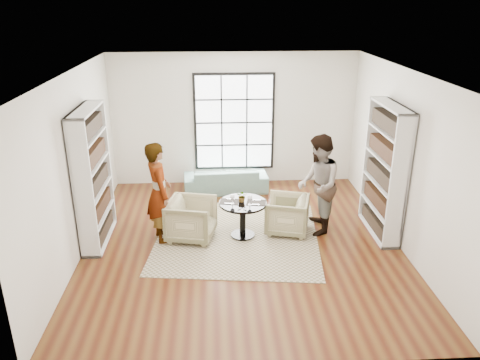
{
  "coord_description": "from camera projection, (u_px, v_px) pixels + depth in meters",
  "views": [
    {
      "loc": [
        -0.47,
        -7.34,
        4.09
      ],
      "look_at": [
        -0.02,
        0.4,
        1.05
      ],
      "focal_mm": 35.0,
      "sensor_mm": 36.0,
      "label": 1
    }
  ],
  "objects": [
    {
      "name": "ground",
      "position": [
        242.0,
        243.0,
        8.34
      ],
      "size": [
        6.0,
        6.0,
        0.0
      ],
      "primitive_type": "plane",
      "color": "#583615"
    },
    {
      "name": "sofa",
      "position": [
        226.0,
        179.0,
        10.51
      ],
      "size": [
        1.89,
        0.84,
        0.54
      ],
      "primitive_type": "imported",
      "rotation": [
        0.0,
        0.0,
        3.2
      ],
      "color": "gray",
      "rests_on": "ground"
    },
    {
      "name": "armchair_right",
      "position": [
        287.0,
        215.0,
        8.62
      ],
      "size": [
        0.93,
        0.92,
        0.69
      ],
      "primitive_type": "imported",
      "rotation": [
        0.0,
        0.0,
        -1.84
      ],
      "color": "tan",
      "rests_on": "ground"
    },
    {
      "name": "person_right",
      "position": [
        318.0,
        185.0,
        8.44
      ],
      "size": [
        0.82,
        0.99,
        1.85
      ],
      "primitive_type": "imported",
      "rotation": [
        0.0,
        0.0,
        -1.71
      ],
      "color": "gray",
      "rests_on": "ground"
    },
    {
      "name": "cutlery_left",
      "position": [
        230.0,
        201.0,
        8.35
      ],
      "size": [
        0.18,
        0.24,
        0.01
      ],
      "primitive_type": null,
      "rotation": [
        0.0,
        0.0,
        -0.18
      ],
      "color": "silver",
      "rests_on": "placemat_left"
    },
    {
      "name": "pedestal_table",
      "position": [
        243.0,
        212.0,
        8.4
      ],
      "size": [
        0.85,
        0.85,
        0.68
      ],
      "rotation": [
        0.0,
        0.0,
        -0.18
      ],
      "color": "black",
      "rests_on": "ground"
    },
    {
      "name": "placemat_right",
      "position": [
        256.0,
        202.0,
        8.31
      ],
      "size": [
        0.38,
        0.32,
        0.01
      ],
      "primitive_type": "cube",
      "rotation": [
        0.0,
        0.0,
        -0.18
      ],
      "color": "#282523",
      "rests_on": "pedestal_table"
    },
    {
      "name": "rug",
      "position": [
        237.0,
        236.0,
        8.57
      ],
      "size": [
        3.21,
        3.21,
        0.01
      ],
      "primitive_type": "cube",
      "rotation": [
        0.0,
        0.0,
        -0.12
      ],
      "color": "tan",
      "rests_on": "ground"
    },
    {
      "name": "wine_glass_left",
      "position": [
        232.0,
        197.0,
        8.22
      ],
      "size": [
        0.08,
        0.08,
        0.18
      ],
      "color": "silver",
      "rests_on": "pedestal_table"
    },
    {
      "name": "person_left",
      "position": [
        159.0,
        192.0,
        8.16
      ],
      "size": [
        0.63,
        0.77,
        1.82
      ],
      "primitive_type": "imported",
      "rotation": [
        0.0,
        0.0,
        1.9
      ],
      "color": "gray",
      "rests_on": "ground"
    },
    {
      "name": "cutlery_right",
      "position": [
        256.0,
        202.0,
        8.31
      ],
      "size": [
        0.18,
        0.24,
        0.01
      ],
      "primitive_type": null,
      "rotation": [
        0.0,
        0.0,
        -0.18
      ],
      "color": "silver",
      "rests_on": "placemat_right"
    },
    {
      "name": "placemat_left",
      "position": [
        230.0,
        202.0,
        8.35
      ],
      "size": [
        0.38,
        0.32,
        0.01
      ],
      "primitive_type": "cube",
      "rotation": [
        0.0,
        0.0,
        -0.18
      ],
      "color": "#282523",
      "rests_on": "pedestal_table"
    },
    {
      "name": "room_shell",
      "position": [
        240.0,
        166.0,
        8.39
      ],
      "size": [
        6.0,
        6.01,
        6.0
      ],
      "color": "silver",
      "rests_on": "ground"
    },
    {
      "name": "armchair_left",
      "position": [
        192.0,
        219.0,
        8.39
      ],
      "size": [
        0.97,
        0.95,
        0.75
      ],
      "primitive_type": "imported",
      "rotation": [
        0.0,
        0.0,
        1.35
      ],
      "color": "tan",
      "rests_on": "ground"
    },
    {
      "name": "flower_centerpiece",
      "position": [
        242.0,
        196.0,
        8.32
      ],
      "size": [
        0.23,
        0.21,
        0.21
      ],
      "primitive_type": "imported",
      "rotation": [
        0.0,
        0.0,
        -0.29
      ],
      "color": "gray",
      "rests_on": "pedestal_table"
    },
    {
      "name": "wine_glass_right",
      "position": [
        250.0,
        198.0,
        8.17
      ],
      "size": [
        0.08,
        0.08,
        0.19
      ],
      "color": "silver",
      "rests_on": "pedestal_table"
    }
  ]
}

